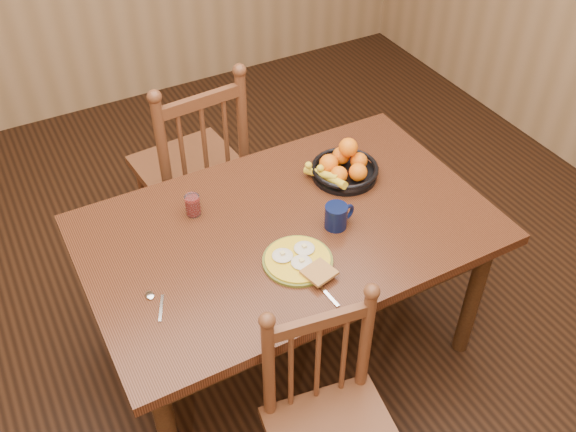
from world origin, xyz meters
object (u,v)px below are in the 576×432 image
coffee_mug (337,216)px  fruit_bowl (344,167)px  chair_near (331,428)px  chair_far (193,168)px  dining_table (288,241)px  breakfast_plate (299,260)px

coffee_mug → fruit_bowl: 0.32m
chair_near → coffee_mug: size_ratio=7.01×
chair_far → fruit_bowl: chair_far is taller
dining_table → coffee_mug: 0.23m
breakfast_plate → fruit_bowl: (0.42, 0.36, 0.03)m
breakfast_plate → fruit_bowl: size_ratio=0.92×
coffee_mug → breakfast_plate: bearing=-155.0°
dining_table → chair_far: chair_far is taller
dining_table → fruit_bowl: fruit_bowl is taller
breakfast_plate → coffee_mug: (0.23, 0.11, 0.04)m
dining_table → chair_near: bearing=-106.6°
dining_table → chair_near: 0.76m
dining_table → coffee_mug: size_ratio=11.96×
chair_far → chair_near: 1.51m
breakfast_plate → chair_near: bearing=-106.4°
dining_table → breakfast_plate: 0.23m
fruit_bowl → chair_far: bearing=125.4°
chair_far → breakfast_plate: 1.04m
dining_table → coffee_mug: bearing=-28.6°
breakfast_plate → chair_far: bearing=92.0°
chair_far → fruit_bowl: bearing=120.7°
chair_far → coffee_mug: chair_far is taller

